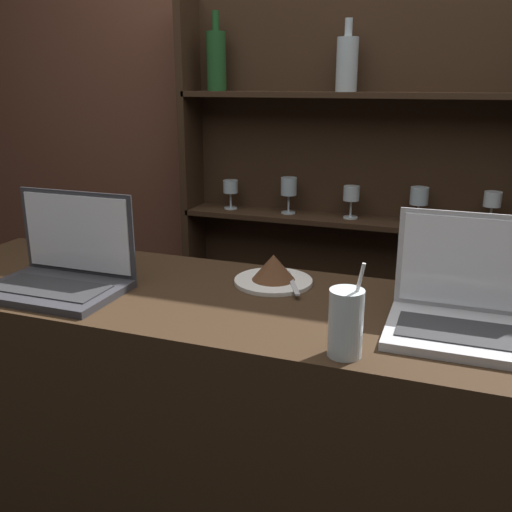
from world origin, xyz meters
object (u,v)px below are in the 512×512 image
Objects in this scene: laptop_near at (62,269)px; water_glass at (346,323)px; cake_plate at (274,272)px; laptop_far at (465,307)px.

laptop_near is 0.73m from water_glass.
laptop_near is 1.64× the size of cake_plate.
laptop_near reaches higher than water_glass.
laptop_far is at bearing -17.09° from cake_plate.
water_glass is at bearing -137.14° from laptop_far.
cake_plate is at bearing 162.91° from laptop_far.
laptop_near is 0.93m from laptop_far.
laptop_far is at bearing 4.53° from laptop_near.
laptop_near is 1.10× the size of laptop_far.
water_glass reaches higher than cake_plate.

